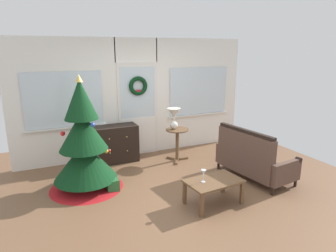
{
  "coord_description": "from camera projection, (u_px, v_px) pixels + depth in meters",
  "views": [
    {
      "loc": [
        -2.04,
        -4.07,
        2.32
      ],
      "look_at": [
        0.05,
        0.55,
        1.0
      ],
      "focal_mm": 31.76,
      "sensor_mm": 36.0,
      "label": 1
    }
  ],
  "objects": [
    {
      "name": "side_table",
      "position": [
        177.0,
        138.0,
        6.25
      ],
      "size": [
        0.5,
        0.48,
        0.69
      ],
      "color": "brown",
      "rests_on": "ground"
    },
    {
      "name": "dresser_cabinet",
      "position": [
        116.0,
        144.0,
        6.23
      ],
      "size": [
        0.9,
        0.45,
        0.78
      ],
      "color": "black",
      "rests_on": "ground"
    },
    {
      "name": "table_lamp",
      "position": [
        174.0,
        116.0,
        6.14
      ],
      "size": [
        0.28,
        0.28,
        0.44
      ],
      "color": "silver",
      "rests_on": "side_table"
    },
    {
      "name": "christmas_tree",
      "position": [
        84.0,
        147.0,
        4.94
      ],
      "size": [
        1.24,
        1.24,
        1.94
      ],
      "color": "#4C331E",
      "rests_on": "ground"
    },
    {
      "name": "gift_box",
      "position": [
        113.0,
        185.0,
        4.99
      ],
      "size": [
        0.2,
        0.18,
        0.2
      ],
      "primitive_type": "cube",
      "color": "#266633",
      "rests_on": "ground"
    },
    {
      "name": "ground_plane",
      "position": [
        179.0,
        191.0,
        4.99
      ],
      "size": [
        6.76,
        6.76,
        0.0
      ],
      "primitive_type": "plane",
      "color": "brown"
    },
    {
      "name": "wine_glass",
      "position": [
        203.0,
        173.0,
        4.41
      ],
      "size": [
        0.08,
        0.08,
        0.2
      ],
      "color": "silver",
      "rests_on": "coffee_table"
    },
    {
      "name": "settee_sofa",
      "position": [
        251.0,
        159.0,
        5.4
      ],
      "size": [
        0.89,
        1.51,
        0.96
      ],
      "color": "black",
      "rests_on": "ground"
    },
    {
      "name": "coffee_table",
      "position": [
        214.0,
        184.0,
        4.52
      ],
      "size": [
        0.88,
        0.6,
        0.39
      ],
      "color": "brown",
      "rests_on": "ground"
    },
    {
      "name": "back_wall_with_door",
      "position": [
        137.0,
        98.0,
        6.5
      ],
      "size": [
        5.2,
        0.19,
        2.55
      ],
      "color": "white",
      "rests_on": "ground"
    }
  ]
}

